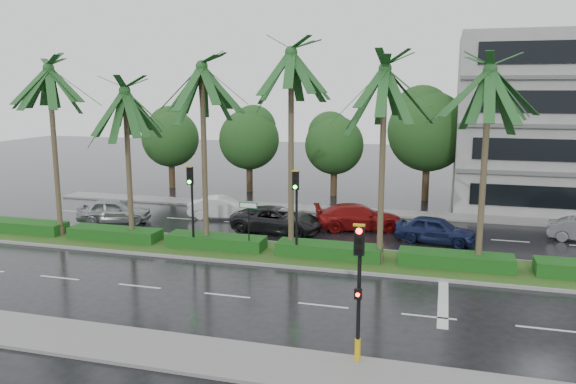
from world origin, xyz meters
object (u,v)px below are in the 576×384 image
(car_silver, at_px, (115,211))
(car_white, at_px, (222,207))
(signal_near, at_px, (359,287))
(car_darkgrey, at_px, (277,220))
(car_red, at_px, (358,217))
(car_blue, at_px, (436,230))
(street_sign, at_px, (249,215))
(signal_median_left, at_px, (191,195))

(car_silver, relative_size, car_white, 1.06)
(signal_near, bearing_deg, car_darkgrey, 115.32)
(signal_near, relative_size, car_red, 0.83)
(car_silver, relative_size, car_blue, 1.04)
(car_darkgrey, distance_m, car_red, 4.89)
(car_darkgrey, relative_size, car_red, 1.02)
(car_red, height_order, car_blue, car_red)
(car_silver, height_order, car_darkgrey, car_silver)
(signal_near, bearing_deg, street_sign, 125.34)
(street_sign, bearing_deg, car_silver, 157.19)
(car_red, distance_m, car_blue, 4.85)
(street_sign, bearing_deg, car_blue, 29.21)
(signal_near, distance_m, car_silver, 22.66)
(signal_median_left, height_order, car_white, signal_median_left)
(car_darkgrey, bearing_deg, signal_median_left, 152.68)
(signal_near, distance_m, car_white, 20.84)
(signal_median_left, distance_m, car_blue, 13.28)
(car_red, bearing_deg, car_darkgrey, 96.00)
(car_silver, distance_m, car_white, 6.71)
(car_white, bearing_deg, car_darkgrey, -129.21)
(signal_median_left, distance_m, car_darkgrey, 6.34)
(signal_near, xyz_separation_m, street_sign, (-7.00, 9.87, -0.38))
(car_darkgrey, distance_m, car_blue, 9.00)
(car_darkgrey, bearing_deg, car_blue, -86.19)
(signal_near, bearing_deg, car_blue, 82.36)
(signal_median_left, bearing_deg, street_sign, 3.47)
(car_silver, bearing_deg, car_darkgrey, -105.19)
(signal_near, bearing_deg, car_red, 98.51)
(car_red, bearing_deg, signal_median_left, 116.05)
(car_white, bearing_deg, car_blue, -110.23)
(car_white, relative_size, car_darkgrey, 0.79)
(car_darkgrey, bearing_deg, signal_near, -151.56)
(car_silver, bearing_deg, car_blue, -106.15)
(car_darkgrey, bearing_deg, car_silver, 95.88)
(car_silver, height_order, car_red, car_silver)
(signal_near, distance_m, signal_median_left, 13.93)
(signal_near, xyz_separation_m, signal_median_left, (-10.00, 9.69, 0.49))
(car_white, xyz_separation_m, car_red, (9.00, -0.58, 0.06))
(car_white, xyz_separation_m, car_blue, (13.50, -2.38, 0.03))
(street_sign, xyz_separation_m, car_blue, (9.00, 5.03, -1.39))
(signal_median_left, distance_m, street_sign, 3.13)
(car_silver, bearing_deg, street_sign, -130.77)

